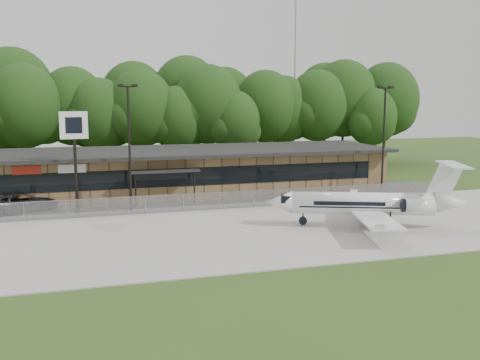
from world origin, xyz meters
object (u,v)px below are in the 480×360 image
object	(u,v)px
business_jet	(369,204)
suv	(20,202)
pole_sign	(74,136)
terminal	(176,171)

from	to	relation	value
business_jet	suv	world-z (taller)	business_jet
suv	pole_sign	bearing A→B (deg)	-136.86
terminal	suv	world-z (taller)	terminal
pole_sign	business_jet	bearing A→B (deg)	-34.35
business_jet	suv	bearing A→B (deg)	173.79
terminal	business_jet	world-z (taller)	business_jet
business_jet	pole_sign	size ratio (longest dim) A/B	1.71
terminal	suv	bearing A→B (deg)	-159.47
terminal	pole_sign	xyz separation A→B (m)	(-9.19, -7.14, 4.04)
business_jet	suv	xyz separation A→B (m)	(-24.34, 12.68, -0.86)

